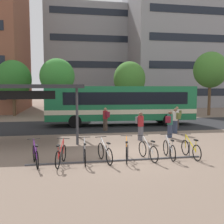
# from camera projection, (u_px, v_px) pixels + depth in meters

# --- Properties ---
(ground) EXTENTS (200.00, 200.00, 0.00)m
(ground) POSITION_uv_depth(u_px,v_px,m) (125.00, 156.00, 11.79)
(ground) COLOR #7A6656
(bus_lane_asphalt) EXTENTS (80.00, 7.20, 0.01)m
(bus_lane_asphalt) POSITION_uv_depth(u_px,v_px,m) (98.00, 125.00, 21.22)
(bus_lane_asphalt) COLOR #232326
(bus_lane_asphalt) RESTS_ON ground
(city_bus) EXTENTS (12.14, 3.20, 3.20)m
(city_bus) POSITION_uv_depth(u_px,v_px,m) (120.00, 104.00, 21.37)
(city_bus) COLOR #196B3D
(city_bus) RESTS_ON ground
(bike_rack) EXTENTS (7.50, 0.10, 0.70)m
(bike_rack) POSITION_uv_depth(u_px,v_px,m) (117.00, 159.00, 10.97)
(bike_rack) COLOR #47474C
(bike_rack) RESTS_ON ground
(parked_bicycle_purple_0) EXTENTS (0.58, 1.69, 0.99)m
(parked_bicycle_purple_0) POSITION_uv_depth(u_px,v_px,m) (35.00, 156.00, 10.39)
(parked_bicycle_purple_0) COLOR black
(parked_bicycle_purple_0) RESTS_ON ground
(parked_bicycle_red_1) EXTENTS (0.58, 1.69, 0.99)m
(parked_bicycle_red_1) POSITION_uv_depth(u_px,v_px,m) (61.00, 156.00, 10.42)
(parked_bicycle_red_1) COLOR black
(parked_bicycle_red_1) RESTS_ON ground
(parked_bicycle_silver_2) EXTENTS (0.52, 1.72, 0.99)m
(parked_bicycle_silver_2) POSITION_uv_depth(u_px,v_px,m) (85.00, 154.00, 10.72)
(parked_bicycle_silver_2) COLOR black
(parked_bicycle_silver_2) RESTS_ON ground
(parked_bicycle_white_3) EXTENTS (0.56, 1.70, 0.99)m
(parked_bicycle_white_3) POSITION_uv_depth(u_px,v_px,m) (105.00, 153.00, 10.83)
(parked_bicycle_white_3) COLOR black
(parked_bicycle_white_3) RESTS_ON ground
(parked_bicycle_orange_4) EXTENTS (0.57, 1.69, 0.99)m
(parked_bicycle_orange_4) POSITION_uv_depth(u_px,v_px,m) (127.00, 152.00, 11.05)
(parked_bicycle_orange_4) COLOR black
(parked_bicycle_orange_4) RESTS_ON ground
(parked_bicycle_white_5) EXTENTS (0.53, 1.70, 0.99)m
(parked_bicycle_white_5) POSITION_uv_depth(u_px,v_px,m) (148.00, 151.00, 11.19)
(parked_bicycle_white_5) COLOR black
(parked_bicycle_white_5) RESTS_ON ground
(parked_bicycle_silver_6) EXTENTS (0.52, 1.72, 0.99)m
(parked_bicycle_silver_6) POSITION_uv_depth(u_px,v_px,m) (169.00, 150.00, 11.40)
(parked_bicycle_silver_6) COLOR black
(parked_bicycle_silver_6) RESTS_ON ground
(parked_bicycle_yellow_7) EXTENTS (0.52, 1.72, 0.99)m
(parked_bicycle_yellow_7) POSITION_uv_depth(u_px,v_px,m) (191.00, 149.00, 11.46)
(parked_bicycle_yellow_7) COLOR black
(parked_bicycle_yellow_7) RESTS_ON ground
(transit_shelter) EXTENTS (7.17, 3.35, 3.27)m
(transit_shelter) POSITION_uv_depth(u_px,v_px,m) (20.00, 88.00, 14.58)
(transit_shelter) COLOR #38383D
(transit_shelter) RESTS_ON ground
(commuter_maroon_pack_0) EXTENTS (0.60, 0.58, 1.66)m
(commuter_maroon_pack_0) POSITION_uv_depth(u_px,v_px,m) (170.00, 122.00, 16.02)
(commuter_maroon_pack_0) COLOR #2D3851
(commuter_maroon_pack_0) RESTS_ON ground
(commuter_maroon_pack_1) EXTENTS (0.53, 0.61, 1.67)m
(commuter_maroon_pack_1) POSITION_uv_depth(u_px,v_px,m) (106.00, 117.00, 18.54)
(commuter_maroon_pack_1) COLOR #47382D
(commuter_maroon_pack_1) RESTS_ON ground
(commuter_olive_pack_3) EXTENTS (0.53, 0.61, 1.70)m
(commuter_olive_pack_3) POSITION_uv_depth(u_px,v_px,m) (176.00, 119.00, 17.48)
(commuter_olive_pack_3) COLOR #2D3851
(commuter_olive_pack_3) RESTS_ON ground
(commuter_grey_pack_4) EXTENTS (0.49, 0.60, 1.67)m
(commuter_grey_pack_4) POSITION_uv_depth(u_px,v_px,m) (140.00, 124.00, 15.24)
(commuter_grey_pack_4) COLOR #565660
(commuter_grey_pack_4) RESTS_ON ground
(commuter_olive_pack_5) EXTENTS (0.60, 0.48, 1.68)m
(commuter_olive_pack_5) POSITION_uv_depth(u_px,v_px,m) (177.00, 116.00, 19.55)
(commuter_olive_pack_5) COLOR #47382D
(commuter_olive_pack_5) RESTS_ON ground
(street_tree_0) EXTENTS (3.72, 3.72, 6.12)m
(street_tree_0) POSITION_uv_depth(u_px,v_px,m) (129.00, 79.00, 30.35)
(street_tree_0) COLOR brown
(street_tree_0) RESTS_ON ground
(street_tree_1) EXTENTS (3.84, 3.84, 6.03)m
(street_tree_1) POSITION_uv_depth(u_px,v_px,m) (13.00, 79.00, 27.94)
(street_tree_1) COLOR brown
(street_tree_1) RESTS_ON ground
(street_tree_2) EXTENTS (3.63, 3.63, 6.99)m
(street_tree_2) POSITION_uv_depth(u_px,v_px,m) (210.00, 70.00, 28.44)
(street_tree_2) COLOR brown
(street_tree_2) RESTS_ON ground
(street_tree_3) EXTENTS (3.66, 3.66, 6.15)m
(street_tree_3) POSITION_uv_depth(u_px,v_px,m) (57.00, 76.00, 27.38)
(street_tree_3) COLOR brown
(street_tree_3) RESTS_ON ground
(building_right_wing) EXTENTS (20.82, 12.49, 19.88)m
(building_right_wing) POSITION_uv_depth(u_px,v_px,m) (189.00, 47.00, 44.52)
(building_right_wing) COLOR gray
(building_right_wing) RESTS_ON ground
(building_centre_block) EXTENTS (17.35, 13.71, 17.31)m
(building_centre_block) POSITION_uv_depth(u_px,v_px,m) (93.00, 59.00, 50.24)
(building_centre_block) COLOR gray
(building_centre_block) RESTS_ON ground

